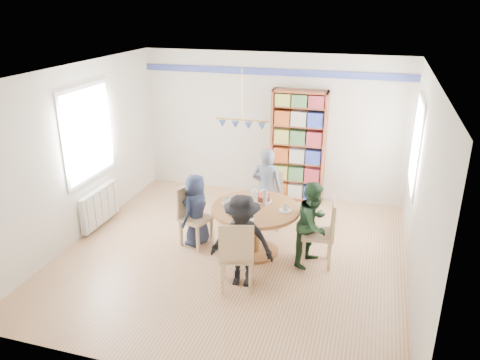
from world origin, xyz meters
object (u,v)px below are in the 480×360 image
at_px(chair_near, 237,253).
at_px(bookshelf, 298,147).
at_px(person_left, 196,210).
at_px(person_right, 313,224).
at_px(chair_right, 324,230).
at_px(radiator, 100,206).
at_px(person_near, 242,241).
at_px(person_far, 267,189).
at_px(chair_left, 192,213).
at_px(dining_table, 256,219).
at_px(chair_far, 270,197).

height_order(chair_near, bookshelf, bookshelf).
bearing_deg(person_left, bookshelf, 165.09).
distance_m(chair_near, person_right, 1.27).
relative_size(chair_right, bookshelf, 0.48).
xyz_separation_m(person_left, person_right, (1.80, -0.07, 0.06)).
xyz_separation_m(radiator, person_near, (2.77, -1.00, 0.30)).
bearing_deg(bookshelf, person_left, -118.56).
bearing_deg(bookshelf, chair_right, -70.61).
xyz_separation_m(person_far, person_near, (0.08, -1.72, -0.05)).
height_order(chair_right, person_far, person_far).
relative_size(chair_left, chair_right, 0.94).
bearing_deg(bookshelf, dining_table, -95.98).
height_order(dining_table, chair_far, chair_far).
xyz_separation_m(dining_table, person_far, (-0.04, 0.86, 0.13)).
height_order(person_right, person_far, person_far).
relative_size(person_right, person_near, 0.97).
bearing_deg(chair_left, chair_right, -1.06).
distance_m(dining_table, chair_near, 1.00).
distance_m(chair_left, person_far, 1.31).
distance_m(radiator, chair_right, 3.75).
xyz_separation_m(person_left, bookshelf, (1.18, 2.16, 0.46)).
height_order(chair_right, person_left, person_left).
distance_m(dining_table, person_far, 0.87).
relative_size(dining_table, chair_far, 1.42).
bearing_deg(person_left, person_right, 101.48).
height_order(radiator, chair_near, chair_near).
distance_m(chair_right, person_far, 1.39).
height_order(chair_left, person_left, person_left).
bearing_deg(chair_right, person_left, 178.45).
xyz_separation_m(chair_far, person_near, (0.06, -1.84, 0.14)).
distance_m(radiator, chair_near, 2.98).
xyz_separation_m(person_right, person_far, (-0.90, 0.91, 0.07)).
height_order(radiator, chair_far, chair_far).
height_order(dining_table, person_far, person_far).
height_order(chair_near, person_far, person_far).
xyz_separation_m(dining_table, chair_near, (0.01, -1.00, -0.01)).
bearing_deg(bookshelf, chair_far, -101.54).
height_order(person_left, person_far, person_far).
xyz_separation_m(dining_table, chair_left, (-1.01, 0.00, -0.04)).
bearing_deg(radiator, person_far, 15.00).
xyz_separation_m(person_left, person_near, (0.99, -0.87, 0.08)).
height_order(chair_left, bookshelf, bookshelf).
xyz_separation_m(chair_near, person_near, (0.03, 0.15, 0.10)).
height_order(chair_right, bookshelf, bookshelf).
bearing_deg(person_right, chair_left, 107.16).
distance_m(chair_near, bookshelf, 3.23).
bearing_deg(dining_table, radiator, 177.01).
height_order(chair_far, person_near, person_near).
distance_m(radiator, person_far, 2.80).
relative_size(dining_table, person_near, 1.01).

